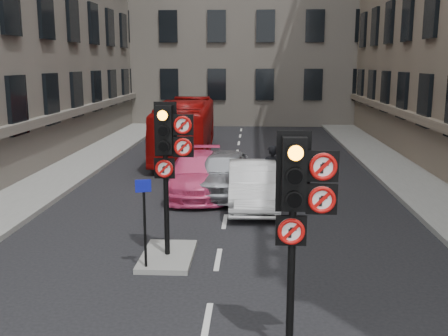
# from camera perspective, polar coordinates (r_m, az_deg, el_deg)

# --- Properties ---
(pavement_left) EXTENTS (3.00, 50.00, 0.16)m
(pavement_left) POSITION_cam_1_polar(r_m,az_deg,el_deg) (20.77, -19.54, -1.69)
(pavement_left) COLOR gray
(pavement_left) RESTS_ON ground
(pavement_right) EXTENTS (3.00, 50.00, 0.16)m
(pavement_right) POSITION_cam_1_polar(r_m,az_deg,el_deg) (20.22, 21.58, -2.18)
(pavement_right) COLOR gray
(pavement_right) RESTS_ON ground
(centre_island) EXTENTS (1.20, 2.00, 0.12)m
(centre_island) POSITION_cam_1_polar(r_m,az_deg,el_deg) (12.64, -6.16, -9.51)
(centre_island) COLOR gray
(centre_island) RESTS_ON ground
(signal_near) EXTENTS (0.91, 0.40, 3.58)m
(signal_near) POSITION_cam_1_polar(r_m,az_deg,el_deg) (7.92, 8.16, -3.22)
(signal_near) COLOR black
(signal_near) RESTS_ON ground
(signal_far) EXTENTS (0.91, 0.40, 3.58)m
(signal_far) POSITION_cam_1_polar(r_m,az_deg,el_deg) (11.94, -6.03, 2.39)
(signal_far) COLOR black
(signal_far) RESTS_ON centre_island
(car_silver) EXTENTS (2.17, 4.62, 1.53)m
(car_silver) POSITION_cam_1_polar(r_m,az_deg,el_deg) (18.31, -0.01, -0.53)
(car_silver) COLOR #A7A9AF
(car_silver) RESTS_ON ground
(car_white) EXTENTS (1.64, 4.36, 1.42)m
(car_white) POSITION_cam_1_polar(r_m,az_deg,el_deg) (16.78, 3.14, -1.85)
(car_white) COLOR silver
(car_white) RESTS_ON ground
(car_pink) EXTENTS (2.34, 5.00, 1.41)m
(car_pink) POSITION_cam_1_polar(r_m,az_deg,el_deg) (18.45, -2.95, -0.63)
(car_pink) COLOR #EE4681
(car_pink) RESTS_ON ground
(bus_red) EXTENTS (2.62, 9.94, 2.75)m
(bus_red) POSITION_cam_1_polar(r_m,az_deg,el_deg) (25.85, -4.18, 4.34)
(bus_red) COLOR #9C0C0B
(bus_red) RESTS_ON ground
(motorcycle) EXTENTS (0.54, 1.50, 0.89)m
(motorcycle) POSITION_cam_1_polar(r_m,az_deg,el_deg) (16.20, 3.86, -3.32)
(motorcycle) COLOR black
(motorcycle) RESTS_ON ground
(motorcyclist) EXTENTS (0.79, 0.65, 1.88)m
(motorcyclist) POSITION_cam_1_polar(r_m,az_deg,el_deg) (17.56, 5.18, -0.52)
(motorcyclist) COLOR black
(motorcyclist) RESTS_ON ground
(info_sign) EXTENTS (0.34, 0.15, 1.99)m
(info_sign) POSITION_cam_1_polar(r_m,az_deg,el_deg) (11.52, -8.68, -4.64)
(info_sign) COLOR black
(info_sign) RESTS_ON centre_island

